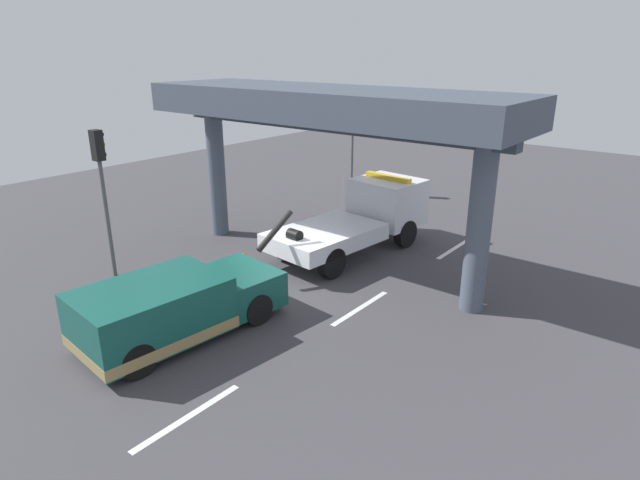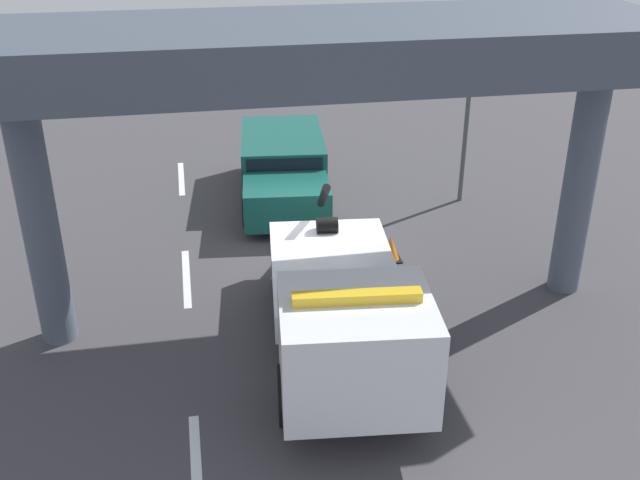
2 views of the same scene
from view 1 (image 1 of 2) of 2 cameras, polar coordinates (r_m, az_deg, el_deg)
name	(u,v)px [view 1 (image 1 of 2)]	position (r m, az deg, el deg)	size (l,w,h in m)	color
ground_plane	(287,284)	(16.71, -3.52, -4.69)	(60.00, 40.00, 0.10)	#423F44
lane_stripe_west	(188,417)	(11.44, -13.83, -17.77)	(2.60, 0.16, 0.01)	silver
lane_stripe_mid	(360,308)	(15.16, 4.31, -7.19)	(2.60, 0.16, 0.01)	silver
lane_stripe_east	(454,248)	(20.01, 14.08, -0.88)	(2.60, 0.16, 0.01)	silver
tow_truck_white	(363,216)	(19.17, 4.54, 2.54)	(7.34, 2.98, 2.46)	white
towed_van_green	(173,308)	(13.86, -15.30, -7.02)	(5.39, 2.68, 1.58)	#145147
overpass_structure	(325,113)	(16.76, 0.54, 13.36)	(3.60, 12.35, 5.72)	#4C5666
traffic_light_near	(102,172)	(17.41, -22.18, 6.66)	(0.39, 0.32, 4.60)	#515456
traffic_light_far	(353,129)	(26.23, 3.50, 11.66)	(0.39, 0.32, 4.34)	#515456
traffic_cone_orange	(244,260)	(17.80, -8.03, -2.14)	(0.49, 0.49, 0.59)	orange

